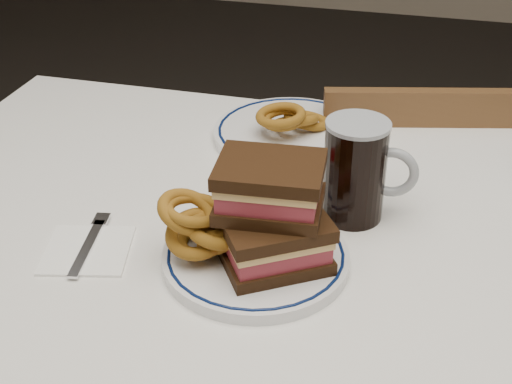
% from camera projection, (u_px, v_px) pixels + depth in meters
% --- Properties ---
extents(dining_table, '(1.27, 0.87, 0.75)m').
position_uv_depth(dining_table, '(275.00, 284.00, 1.09)').
color(dining_table, silver).
rests_on(dining_table, floor).
extents(chair_far, '(0.46, 0.46, 0.82)m').
position_uv_depth(chair_far, '(399.00, 229.00, 1.57)').
color(chair_far, '#4C2C18').
rests_on(chair_far, floor).
extents(main_plate, '(0.25, 0.25, 0.02)m').
position_uv_depth(main_plate, '(256.00, 257.00, 0.95)').
color(main_plate, white).
rests_on(main_plate, dining_table).
extents(reuben_sandwich, '(0.17, 0.16, 0.14)m').
position_uv_depth(reuben_sandwich, '(272.00, 214.00, 0.91)').
color(reuben_sandwich, black).
rests_on(reuben_sandwich, main_plate).
extents(onion_rings_main, '(0.12, 0.12, 0.10)m').
position_uv_depth(onion_rings_main, '(205.00, 227.00, 0.93)').
color(onion_rings_main, brown).
rests_on(onion_rings_main, main_plate).
extents(ketchup_ramekin, '(0.06, 0.06, 0.04)m').
position_uv_depth(ketchup_ramekin, '(248.00, 198.00, 1.03)').
color(ketchup_ramekin, silver).
rests_on(ketchup_ramekin, main_plate).
extents(beer_mug, '(0.14, 0.09, 0.15)m').
position_uv_depth(beer_mug, '(357.00, 170.00, 1.02)').
color(beer_mug, black).
rests_on(beer_mug, dining_table).
extents(far_plate, '(0.28, 0.28, 0.02)m').
position_uv_depth(far_plate, '(293.00, 133.00, 1.26)').
color(far_plate, white).
rests_on(far_plate, dining_table).
extents(onion_rings_far, '(0.12, 0.14, 0.07)m').
position_uv_depth(onion_rings_far, '(292.00, 119.00, 1.24)').
color(onion_rings_far, brown).
rests_on(onion_rings_far, far_plate).
extents(napkin_fork, '(0.14, 0.16, 0.01)m').
position_uv_depth(napkin_fork, '(88.00, 249.00, 0.98)').
color(napkin_fork, white).
rests_on(napkin_fork, dining_table).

